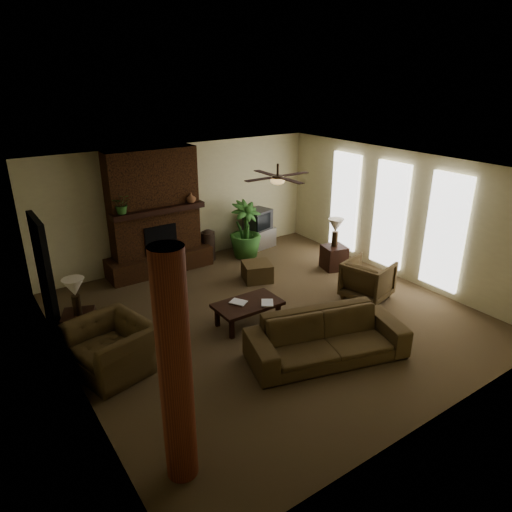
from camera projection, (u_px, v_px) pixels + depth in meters
room_shell at (269, 247)px, 8.23m from camera, size 7.00×7.00×7.00m
fireplace at (156, 223)px, 10.37m from camera, size 2.40×0.70×2.80m
windows at (390, 215)px, 10.22m from camera, size 0.08×3.65×2.35m
log_column at (175, 371)px, 4.85m from camera, size 0.36×0.36×2.80m
doorway at (45, 276)px, 7.94m from camera, size 0.10×1.00×2.10m
ceiling_fan at (278, 179)px, 8.25m from camera, size 1.35×1.35×0.37m
sofa at (327, 331)px, 7.32m from camera, size 2.64×1.41×0.99m
armchair_left at (111, 340)px, 7.01m from camera, size 1.05×1.36×1.06m
armchair_right at (368, 278)px, 9.31m from camera, size 1.00×1.04×0.88m
coffee_table at (248, 306)px, 8.36m from camera, size 1.20×0.70×0.43m
ottoman at (257, 272)px, 10.21m from camera, size 0.77×0.77×0.40m
tv_stand at (258, 238)px, 12.10m from camera, size 0.91×0.62×0.50m
tv at (258, 220)px, 11.89m from camera, size 0.76×0.68×0.52m
floor_vase at (208, 243)px, 11.25m from camera, size 0.34×0.34×0.77m
floor_plant at (245, 242)px, 11.44m from camera, size 0.99×1.50×0.78m
side_table_left at (80, 327)px, 7.85m from camera, size 0.65×0.65×0.55m
lamp_left at (74, 290)px, 7.54m from camera, size 0.45×0.45×0.65m
side_table_right at (334, 257)px, 10.78m from camera, size 0.60×0.60×0.55m
lamp_right at (336, 227)px, 10.55m from camera, size 0.45×0.45×0.65m
mantel_plant at (122, 206)px, 9.55m from camera, size 0.50×0.52×0.33m
mantel_vase at (191, 198)px, 10.37m from camera, size 0.23×0.24×0.22m
book_a at (236, 298)px, 8.19m from camera, size 0.20×0.13×0.29m
book_b at (261, 296)px, 8.27m from camera, size 0.19×0.14×0.29m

